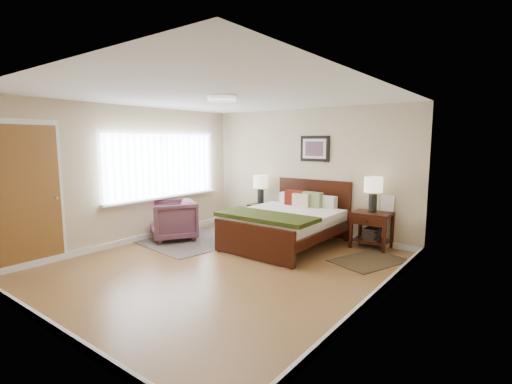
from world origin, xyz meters
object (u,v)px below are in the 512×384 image
(armchair, at_px, (173,220))
(nightstand_right, at_px, (371,227))
(lamp_right, at_px, (373,188))
(nightstand_left, at_px, (260,210))
(lamp_left, at_px, (261,185))
(bed, at_px, (287,218))
(rug_persian, at_px, (204,239))

(armchair, bearing_deg, nightstand_right, 59.06)
(lamp_right, height_order, armchair, lamp_right)
(nightstand_left, distance_m, nightstand_right, 2.42)
(nightstand_right, bearing_deg, lamp_left, 179.70)
(bed, relative_size, nightstand_left, 3.85)
(nightstand_left, distance_m, armchair, 1.88)
(nightstand_right, relative_size, lamp_left, 1.05)
(nightstand_left, height_order, lamp_left, lamp_left)
(nightstand_right, distance_m, armchair, 3.65)
(lamp_right, bearing_deg, armchair, -151.94)
(nightstand_right, bearing_deg, lamp_right, 90.00)
(nightstand_right, height_order, rug_persian, nightstand_right)
(lamp_right, relative_size, rug_persian, 0.28)
(lamp_right, distance_m, armchair, 3.72)
(armchair, relative_size, rug_persian, 0.38)
(bed, xyz_separation_m, armchair, (-1.97, -0.95, -0.13))
(lamp_left, distance_m, rug_persian, 1.69)
(rug_persian, bearing_deg, lamp_right, 33.34)
(nightstand_right, relative_size, armchair, 0.78)
(nightstand_left, bearing_deg, nightstand_right, 0.16)
(lamp_right, xyz_separation_m, armchair, (-3.23, -1.72, -0.69))
(lamp_left, bearing_deg, bed, -33.70)
(lamp_left, bearing_deg, nightstand_left, -90.00)
(bed, xyz_separation_m, nightstand_right, (1.26, 0.76, -0.12))
(nightstand_left, distance_m, lamp_left, 0.54)
(lamp_right, height_order, rug_persian, lamp_right)
(rug_persian, bearing_deg, bed, 28.34)
(nightstand_left, relative_size, armchair, 0.64)
(bed, relative_size, lamp_left, 3.34)
(armchair, bearing_deg, lamp_right, 59.23)
(lamp_left, relative_size, rug_persian, 0.28)
(lamp_left, xyz_separation_m, lamp_right, (2.42, 0.00, 0.11))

